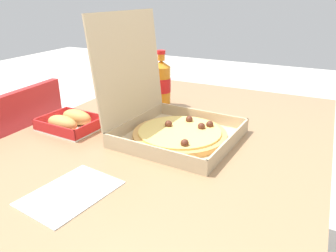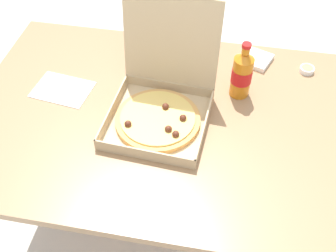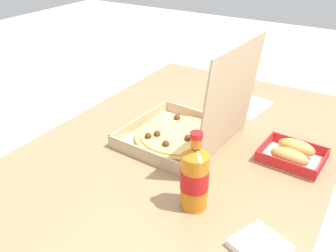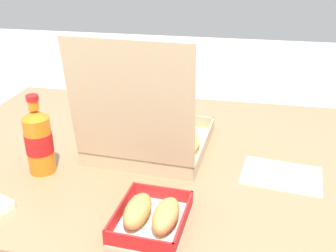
# 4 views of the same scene
# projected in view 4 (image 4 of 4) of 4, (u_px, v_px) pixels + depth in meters

# --- Properties ---
(dining_table) EXTENTS (1.35, 0.95, 0.73)m
(dining_table) POSITION_uv_depth(u_px,v_px,m) (153.00, 172.00, 1.23)
(dining_table) COLOR #997551
(dining_table) RESTS_ON ground_plane
(pizza_box_open) EXTENTS (0.36, 0.39, 0.38)m
(pizza_box_open) POSITION_uv_depth(u_px,v_px,m) (149.00, 136.00, 1.18)
(pizza_box_open) COLOR tan
(pizza_box_open) RESTS_ON dining_table
(bread_side_box) EXTENTS (0.16, 0.20, 0.06)m
(bread_side_box) POSITION_uv_depth(u_px,v_px,m) (152.00, 215.00, 0.88)
(bread_side_box) COLOR white
(bread_side_box) RESTS_ON dining_table
(cola_bottle) EXTENTS (0.07, 0.07, 0.22)m
(cola_bottle) POSITION_uv_depth(u_px,v_px,m) (39.00, 140.00, 1.06)
(cola_bottle) COLOR orange
(cola_bottle) RESTS_ON dining_table
(paper_menu) EXTENTS (0.23, 0.18, 0.00)m
(paper_menu) POSITION_uv_depth(u_px,v_px,m) (281.00, 175.00, 1.08)
(paper_menu) COLOR white
(paper_menu) RESTS_ON dining_table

